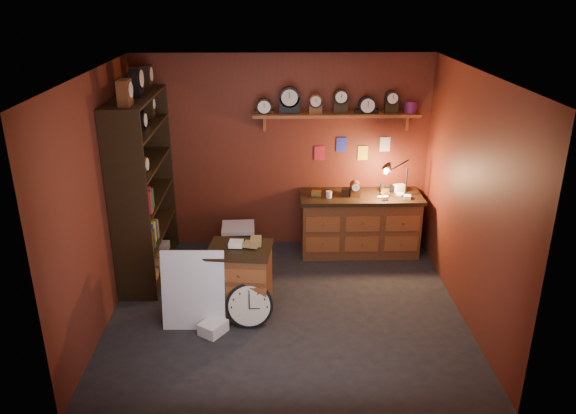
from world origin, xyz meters
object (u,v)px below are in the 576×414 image
at_px(shelving_unit, 140,180).
at_px(workbench, 360,220).
at_px(low_cabinet, 240,278).
at_px(big_round_clock, 249,305).

distance_m(shelving_unit, workbench, 2.99).
distance_m(low_cabinet, big_round_clock, 0.37).
bearing_deg(big_round_clock, low_cabinet, 109.97).
xyz_separation_m(shelving_unit, workbench, (2.84, 0.49, -0.78)).
xyz_separation_m(shelving_unit, big_round_clock, (1.38, -1.33, -1.00)).
bearing_deg(workbench, shelving_unit, -170.13).
distance_m(workbench, big_round_clock, 2.35).
distance_m(workbench, low_cabinet, 2.19).
height_order(low_cabinet, big_round_clock, low_cabinet).
bearing_deg(workbench, big_round_clock, -128.71).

